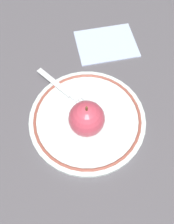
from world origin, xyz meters
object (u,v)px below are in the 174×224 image
at_px(plate, 87,118).
at_px(fork, 66,92).
at_px(apple_red_whole, 87,119).
at_px(napkin_folded, 106,43).

bearing_deg(plate, fork, -160.04).
xyz_separation_m(apple_red_whole, fork, (-0.09, -0.02, -0.03)).
relative_size(apple_red_whole, fork, 0.46).
relative_size(fork, napkin_folded, 1.17).
distance_m(plate, apple_red_whole, 0.05).
bearing_deg(fork, plate, -9.74).
bearing_deg(apple_red_whole, plate, 160.87).
relative_size(plate, fork, 1.40).
xyz_separation_m(plate, napkin_folded, (-0.18, 0.11, -0.00)).
bearing_deg(apple_red_whole, fork, -168.62).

